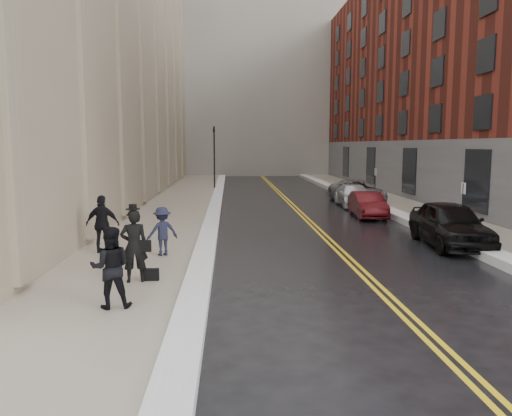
{
  "coord_description": "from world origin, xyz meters",
  "views": [
    {
      "loc": [
        -1.35,
        -11.21,
        3.71
      ],
      "look_at": [
        -0.47,
        5.37,
        1.6
      ],
      "focal_mm": 35.0,
      "sensor_mm": 36.0,
      "label": 1
    }
  ],
  "objects": [
    {
      "name": "lane_stripe_a",
      "position": [
        2.38,
        16.0,
        0.0
      ],
      "size": [
        0.12,
        64.0,
        0.01
      ],
      "primitive_type": "cube",
      "color": "gold",
      "rests_on": "ground"
    },
    {
      "name": "pedestrian_main",
      "position": [
        -3.84,
        1.64,
        1.11
      ],
      "size": [
        0.78,
        0.61,
        1.91
      ],
      "primitive_type": "imported",
      "rotation": [
        0.0,
        0.0,
        3.37
      ],
      "color": "black",
      "rests_on": "sidewalk_left"
    },
    {
      "name": "ground",
      "position": [
        0.0,
        0.0,
        0.0
      ],
      "size": [
        160.0,
        160.0,
        0.0
      ],
      "primitive_type": "plane",
      "color": "black",
      "rests_on": "ground"
    },
    {
      "name": "parking_sign_near",
      "position": [
        7.9,
        8.0,
        1.36
      ],
      "size": [
        0.06,
        0.35,
        2.23
      ],
      "color": "black",
      "rests_on": "ground"
    },
    {
      "name": "sidewalk_left",
      "position": [
        -4.5,
        16.0,
        0.07
      ],
      "size": [
        4.0,
        64.0,
        0.15
      ],
      "primitive_type": "cube",
      "color": "gray",
      "rests_on": "ground"
    },
    {
      "name": "car_maroon",
      "position": [
        5.71,
        13.82,
        0.65
      ],
      "size": [
        1.61,
        4.04,
        1.31
      ],
      "primitive_type": "imported",
      "rotation": [
        0.0,
        0.0,
        -0.06
      ],
      "color": "#460C10",
      "rests_on": "ground"
    },
    {
      "name": "snow_ridge_right",
      "position": [
        7.15,
        16.0,
        0.15
      ],
      "size": [
        0.85,
        60.8,
        0.3
      ],
      "primitive_type": "cube",
      "color": "white",
      "rests_on": "ground"
    },
    {
      "name": "sidewalk_right",
      "position": [
        9.0,
        16.0,
        0.07
      ],
      "size": [
        3.0,
        64.0,
        0.15
      ],
      "primitive_type": "cube",
      "color": "gray",
      "rests_on": "ground"
    },
    {
      "name": "car_silver_far",
      "position": [
        6.75,
        20.01,
        0.74
      ],
      "size": [
        2.95,
        5.53,
        1.48
      ],
      "primitive_type": "imported",
      "rotation": [
        0.0,
        0.0,
        0.1
      ],
      "color": "gray",
      "rests_on": "ground"
    },
    {
      "name": "traffic_signal",
      "position": [
        -2.6,
        30.0,
        3.08
      ],
      "size": [
        0.18,
        0.15,
        5.2
      ],
      "color": "black",
      "rests_on": "ground"
    },
    {
      "name": "lane_stripe_b",
      "position": [
        2.62,
        16.0,
        0.0
      ],
      "size": [
        0.12,
        64.0,
        0.01
      ],
      "primitive_type": "cube",
      "color": "gold",
      "rests_on": "ground"
    },
    {
      "name": "car_black",
      "position": [
        6.72,
        6.46,
        0.83
      ],
      "size": [
        2.28,
        4.98,
        1.65
      ],
      "primitive_type": "imported",
      "rotation": [
        0.0,
        0.0,
        -0.07
      ],
      "color": "black",
      "rests_on": "ground"
    },
    {
      "name": "building_right",
      "position": [
        17.5,
        23.0,
        9.0
      ],
      "size": [
        14.0,
        50.0,
        18.0
      ],
      "primitive_type": "cube",
      "color": "maroon",
      "rests_on": "ground"
    },
    {
      "name": "tower_far_right",
      "position": [
        14.0,
        66.0,
        22.0
      ],
      "size": [
        22.0,
        18.0,
        44.0
      ],
      "primitive_type": "cube",
      "color": "slate",
      "rests_on": "ground"
    },
    {
      "name": "snow_ridge_left",
      "position": [
        -2.2,
        16.0,
        0.13
      ],
      "size": [
        0.7,
        60.8,
        0.26
      ],
      "primitive_type": "cube",
      "color": "white",
      "rests_on": "ground"
    },
    {
      "name": "pedestrian_c",
      "position": [
        -5.55,
        5.28,
        1.11
      ],
      "size": [
        1.17,
        0.59,
        1.92
      ],
      "primitive_type": "imported",
      "rotation": [
        0.0,
        0.0,
        3.03
      ],
      "color": "black",
      "rests_on": "sidewalk_left"
    },
    {
      "name": "parking_sign_far",
      "position": [
        7.9,
        20.0,
        1.36
      ],
      "size": [
        0.06,
        0.35,
        2.23
      ],
      "color": "black",
      "rests_on": "ground"
    },
    {
      "name": "pedestrian_b",
      "position": [
        -3.54,
        4.79,
        0.94
      ],
      "size": [
        1.17,
        0.95,
        1.57
      ],
      "primitive_type": "imported",
      "rotation": [
        0.0,
        0.0,
        3.57
      ],
      "color": "black",
      "rests_on": "sidewalk_left"
    },
    {
      "name": "pedestrian_a",
      "position": [
        -3.96,
        -0.43,
        1.05
      ],
      "size": [
        0.97,
        0.81,
        1.8
      ],
      "primitive_type": "imported",
      "rotation": [
        0.0,
        0.0,
        3.29
      ],
      "color": "black",
      "rests_on": "sidewalk_left"
    },
    {
      "name": "car_silver_near",
      "position": [
        6.16,
        18.48,
        0.66
      ],
      "size": [
        1.99,
        4.6,
        1.32
      ],
      "primitive_type": "imported",
      "rotation": [
        0.0,
        0.0,
        -0.03
      ],
      "color": "#B7B9C0",
      "rests_on": "ground"
    }
  ]
}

